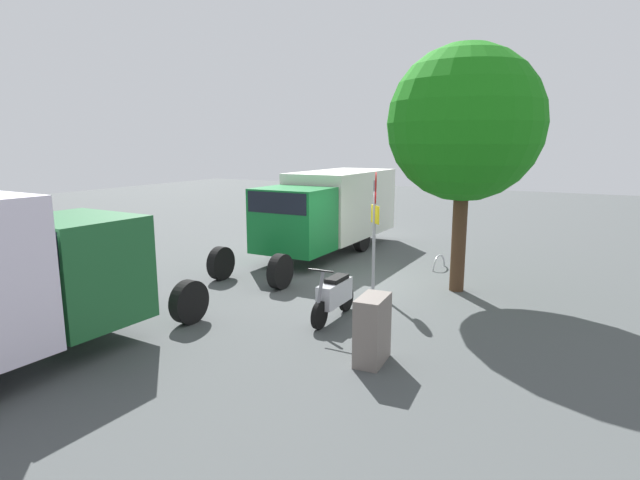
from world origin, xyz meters
TOP-DOWN VIEW (x-y plane):
  - ground_plane at (0.00, 0.00)m, footprint 60.00×60.00m
  - box_truck_near at (-3.03, -2.62)m, footprint 8.35×2.22m
  - motorcycle at (2.87, 0.57)m, footprint 1.81×0.55m
  - stop_sign at (0.60, 0.52)m, footprint 0.71×0.33m
  - street_tree at (-0.47, 2.32)m, footprint 3.69×3.69m
  - utility_cabinet at (4.49, 2.10)m, footprint 0.82×0.49m
  - bike_rack_hoop at (-2.47, 1.33)m, footprint 0.85×0.17m

SIDE VIEW (x-z plane):
  - ground_plane at x=0.00m, z-range 0.00..0.00m
  - bike_rack_hoop at x=-2.47m, z-range -0.43..0.43m
  - motorcycle at x=2.87m, z-range -0.08..1.12m
  - utility_cabinet at x=4.49m, z-range 0.00..1.15m
  - box_truck_near at x=-3.03m, z-range 0.19..2.87m
  - stop_sign at x=0.60m, z-range 0.49..3.45m
  - street_tree at x=-0.47m, z-range 1.11..7.05m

